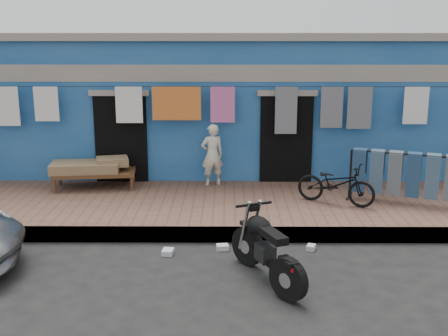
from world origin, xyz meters
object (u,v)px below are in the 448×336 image
bicycle (336,179)px  charpoy (95,174)px  motorcycle (267,247)px  seated_person (212,155)px  jeans_rack (404,177)px

bicycle → charpoy: bearing=104.6°
motorcycle → charpoy: 5.11m
motorcycle → charpoy: motorcycle is taller
motorcycle → seated_person: bearing=79.0°
motorcycle → charpoy: size_ratio=0.92×
bicycle → motorcycle: bearing=180.0°
jeans_rack → seated_person: bearing=161.3°
motorcycle → bicycle: bearing=39.8°
seated_person → bicycle: bearing=133.6°
jeans_rack → bicycle: bearing=-176.2°
charpoy → jeans_rack: jeans_rack is taller
seated_person → charpoy: size_ratio=0.71×
charpoy → jeans_rack: (6.04, -1.01, 0.21)m
seated_person → jeans_rack: seated_person is taller
seated_person → jeans_rack: 3.82m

